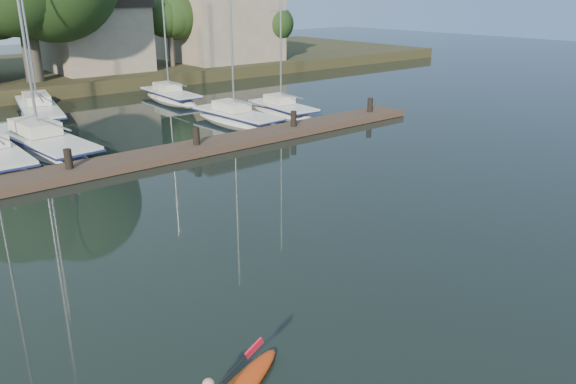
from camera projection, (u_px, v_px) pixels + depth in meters
ground at (374, 283)px, 14.72m from camera, size 160.00×160.00×0.00m
dock at (138, 159)px, 24.82m from camera, size 34.00×2.00×1.80m
sailboat_2 at (44, 153)px, 27.31m from camera, size 3.31×10.06×16.36m
sailboat_3 at (237, 125)px, 32.99m from camera, size 2.52×7.67×12.17m
sailboat_4 at (283, 116)px, 35.28m from camera, size 2.25×6.41×10.73m
sailboat_6 at (40, 118)px, 34.79m from camera, size 3.99×10.38×16.15m
sailboat_7 at (171, 102)px, 39.80m from camera, size 2.12×7.34×11.76m
shore at (5, 45)px, 43.85m from camera, size 90.00×25.25×12.75m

